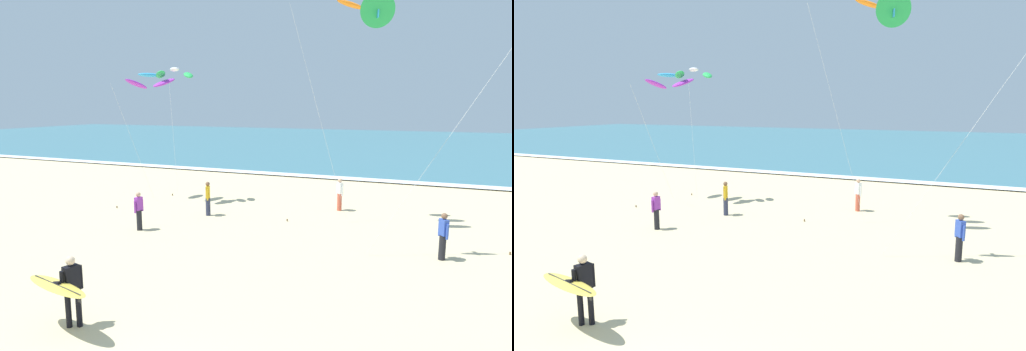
# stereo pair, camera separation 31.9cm
# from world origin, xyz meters

# --- Properties ---
(ocean_water) EXTENTS (160.00, 60.00, 0.08)m
(ocean_water) POSITION_xyz_m (0.00, 55.27, 0.04)
(ocean_water) COLOR teal
(ocean_water) RESTS_ON ground
(shoreline_foam) EXTENTS (160.00, 1.30, 0.01)m
(shoreline_foam) POSITION_xyz_m (0.00, 25.57, 0.09)
(shoreline_foam) COLOR white
(shoreline_foam) RESTS_ON ocean_water
(surfer_lead) EXTENTS (2.13, 1.09, 1.71)m
(surfer_lead) POSITION_xyz_m (-2.97, 2.68, 1.04)
(surfer_lead) COLOR black
(surfer_lead) RESTS_ON ground
(kite_arc_ivory_far) EXTENTS (2.14, 2.14, 6.96)m
(kite_arc_ivory_far) POSITION_xyz_m (-8.13, 15.14, 6.66)
(kite_arc_ivory_far) COLOR green
(kite_arc_ivory_far) RESTS_ON ground
(kite_delta_emerald_high) EXTENTS (5.11, 2.43, 8.56)m
(kite_delta_emerald_high) POSITION_xyz_m (2.54, 10.43, 7.97)
(kite_delta_emerald_high) COLOR green
(kite_delta_emerald_high) RESTS_ON ground
(kite_arc_cobalt_low) EXTENTS (3.08, 3.32, 6.70)m
(kite_arc_cobalt_low) POSITION_xyz_m (-9.51, 14.89, 6.31)
(kite_arc_cobalt_low) COLOR purple
(kite_arc_cobalt_low) RESTS_ON ground
(bystander_blue_top) EXTENTS (0.33, 0.43, 1.59)m
(bystander_blue_top) POSITION_xyz_m (4.85, 10.99, 0.81)
(bystander_blue_top) COLOR black
(bystander_blue_top) RESTS_ON ground
(bystander_white_top) EXTENTS (0.39, 0.36, 1.59)m
(bystander_white_top) POSITION_xyz_m (0.22, 16.46, 0.81)
(bystander_white_top) COLOR #D8593F
(bystander_white_top) RESTS_ON ground
(bystander_yellow_top) EXTENTS (0.30, 0.46, 1.59)m
(bystander_yellow_top) POSITION_xyz_m (-5.17, 13.11, 0.81)
(bystander_yellow_top) COLOR #2D334C
(bystander_yellow_top) RESTS_ON ground
(bystander_purple_top) EXTENTS (0.22, 0.50, 1.59)m
(bystander_purple_top) POSITION_xyz_m (-6.58, 9.90, 0.81)
(bystander_purple_top) COLOR black
(bystander_purple_top) RESTS_ON ground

